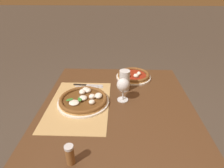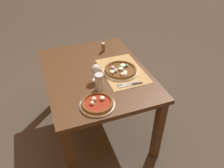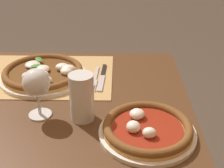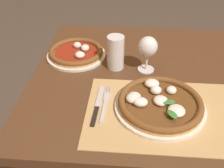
# 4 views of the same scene
# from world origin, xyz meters

# --- Properties ---
(ground_plane) EXTENTS (24.00, 24.00, 0.00)m
(ground_plane) POSITION_xyz_m (0.00, 0.00, 0.00)
(ground_plane) COLOR #473D33
(dining_table) EXTENTS (1.21, 0.92, 0.74)m
(dining_table) POSITION_xyz_m (0.00, 0.00, 0.63)
(dining_table) COLOR #4C301C
(dining_table) RESTS_ON ground
(paper_placemat) EXTENTS (0.54, 0.37, 0.00)m
(paper_placemat) POSITION_xyz_m (-0.07, -0.23, 0.74)
(paper_placemat) COLOR tan
(paper_placemat) RESTS_ON dining_table
(pizza_near) EXTENTS (0.32, 0.32, 0.05)m
(pizza_near) POSITION_xyz_m (-0.09, -0.21, 0.76)
(pizza_near) COLOR silver
(pizza_near) RESTS_ON paper_placemat
(pizza_far) EXTENTS (0.27, 0.27, 0.05)m
(pizza_far) POSITION_xyz_m (-0.45, 0.12, 0.76)
(pizza_far) COLOR silver
(pizza_far) RESTS_ON dining_table
(wine_glass) EXTENTS (0.08, 0.08, 0.16)m
(wine_glass) POSITION_xyz_m (-0.13, 0.03, 0.85)
(wine_glass) COLOR silver
(wine_glass) RESTS_ON dining_table
(pint_glass) EXTENTS (0.07, 0.07, 0.15)m
(pint_glass) POSITION_xyz_m (-0.26, 0.05, 0.81)
(pint_glass) COLOR silver
(pint_glass) RESTS_ON dining_table
(fork) EXTENTS (0.03, 0.20, 0.00)m
(fork) POSITION_xyz_m (-0.28, -0.20, 0.75)
(fork) COLOR #B7B7BC
(fork) RESTS_ON paper_placemat
(knife) EXTENTS (0.03, 0.22, 0.01)m
(knife) POSITION_xyz_m (-0.31, -0.21, 0.75)
(knife) COLOR black
(knife) RESTS_ON paper_placemat
(pepper_shaker) EXTENTS (0.04, 0.04, 0.10)m
(pepper_shaker) POSITION_xyz_m (0.35, -0.19, 0.79)
(pepper_shaker) COLOR brown
(pepper_shaker) RESTS_ON dining_table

